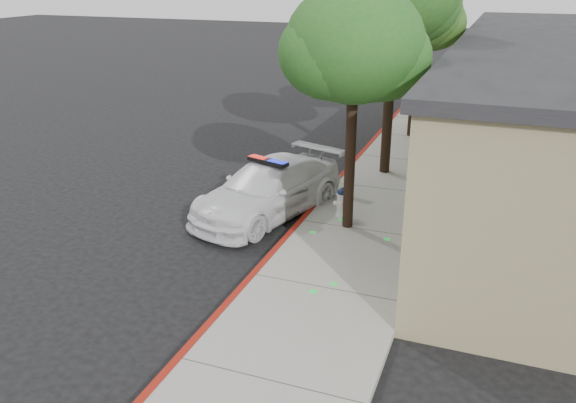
# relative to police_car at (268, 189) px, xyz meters

# --- Properties ---
(ground) EXTENTS (120.00, 120.00, 0.00)m
(ground) POSITION_rel_police_car_xyz_m (1.00, -3.42, -0.70)
(ground) COLOR black
(ground) RESTS_ON ground
(sidewalk) EXTENTS (3.20, 60.00, 0.15)m
(sidewalk) POSITION_rel_police_car_xyz_m (2.60, -0.42, -0.63)
(sidewalk) COLOR gray
(sidewalk) RESTS_ON ground
(red_curb) EXTENTS (0.14, 60.00, 0.16)m
(red_curb) POSITION_rel_police_car_xyz_m (1.06, -0.42, -0.62)
(red_curb) COLOR maroon
(red_curb) RESTS_ON ground
(police_car) EXTENTS (3.28, 5.18, 1.52)m
(police_car) POSITION_rel_police_car_xyz_m (0.00, 0.00, 0.00)
(police_car) COLOR white
(police_car) RESTS_ON ground
(fire_hydrant) EXTENTS (0.44, 0.38, 0.77)m
(fire_hydrant) POSITION_rel_police_car_xyz_m (1.94, 0.19, -0.16)
(fire_hydrant) COLOR silver
(fire_hydrant) RESTS_ON sidewalk
(street_tree_near) EXTENTS (3.30, 3.10, 5.67)m
(street_tree_near) POSITION_rel_police_car_xyz_m (2.25, -0.36, 3.68)
(street_tree_near) COLOR black
(street_tree_near) RESTS_ON sidewalk
(street_tree_far) EXTENTS (3.13, 3.04, 5.69)m
(street_tree_far) POSITION_rel_police_car_xyz_m (2.28, 8.69, 3.72)
(street_tree_far) COLOR black
(street_tree_far) RESTS_ON sidewalk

